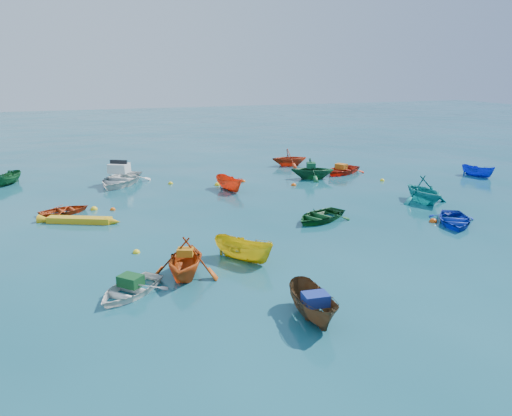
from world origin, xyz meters
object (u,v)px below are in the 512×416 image
object	(u,v)px
dinghy_white_near	(130,294)
dinghy_blue_se	(454,224)
kayak_yellow	(80,223)
motorboat_white	(120,184)

from	to	relation	value
dinghy_white_near	dinghy_blue_se	bearing A→B (deg)	55.67
dinghy_white_near	kayak_yellow	distance (m)	9.20
dinghy_white_near	motorboat_white	bearing A→B (deg)	131.91
dinghy_white_near	dinghy_blue_se	world-z (taller)	dinghy_blue_se
kayak_yellow	motorboat_white	distance (m)	8.46
motorboat_white	dinghy_white_near	bearing A→B (deg)	-65.33
dinghy_white_near	dinghy_blue_se	xyz separation A→B (m)	(15.76, 2.57, 0.00)
dinghy_white_near	kayak_yellow	xyz separation A→B (m)	(-1.37, 9.10, 0.00)
kayak_yellow	dinghy_blue_se	bearing A→B (deg)	-85.78
dinghy_blue_se	kayak_yellow	size ratio (longest dim) A/B	0.79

